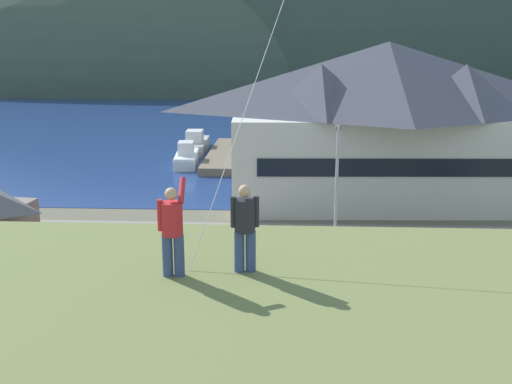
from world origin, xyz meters
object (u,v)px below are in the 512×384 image
object	(u,v)px
parked_car_front_row_silver	(399,321)
person_kite_flyer	(172,228)
parked_car_mid_row_far	(112,311)
person_companion	(245,226)
parking_light_pole	(337,179)
moored_boat_wharfside	(195,144)
moored_boat_outer_mooring	(265,160)
moored_boat_inner_slip	(186,157)
parked_car_front_row_red	(110,247)
harbor_lodge	(386,117)
wharf_dock	(227,155)
parked_car_mid_row_center	(432,264)
parked_car_back_row_right	(260,265)

from	to	relation	value
parked_car_front_row_silver	person_kite_flyer	size ratio (longest dim) A/B	2.28
parked_car_mid_row_far	person_companion	xyz separation A→B (m)	(5.61, -9.31, 6.33)
parked_car_mid_row_far	parking_light_pole	xyz separation A→B (m)	(8.99, 9.92, 2.82)
moored_boat_wharfside	moored_boat_outer_mooring	bearing A→B (deg)	-47.22
moored_boat_inner_slip	parked_car_front_row_red	xyz separation A→B (m)	(0.27, -24.49, 0.34)
harbor_lodge	moored_boat_inner_slip	distance (m)	19.52
wharf_dock	parked_car_front_row_silver	distance (m)	36.22
harbor_lodge	parked_car_front_row_silver	bearing A→B (deg)	-97.07
parked_car_front_row_silver	parked_car_mid_row_center	size ratio (longest dim) A/B	1.00
wharf_dock	moored_boat_wharfside	world-z (taller)	moored_boat_wharfside
harbor_lodge	wharf_dock	distance (m)	19.27
harbor_lodge	parked_car_front_row_red	xyz separation A→B (m)	(-15.17, -13.63, -4.64)
parked_car_back_row_right	parked_car_front_row_red	world-z (taller)	same
moored_boat_wharfside	parked_car_front_row_silver	distance (m)	40.75
person_kite_flyer	moored_boat_outer_mooring	bearing A→B (deg)	89.52
parked_car_back_row_right	wharf_dock	bearing A→B (deg)	98.45
harbor_lodge	moored_boat_wharfside	bearing A→B (deg)	131.63
parked_car_mid_row_center	parking_light_pole	xyz separation A→B (m)	(-3.99, 4.50, 2.82)
parked_car_front_row_red	parking_light_pole	distance (m)	11.78
moored_boat_wharfside	parked_car_mid_row_far	world-z (taller)	moored_boat_wharfside
moored_boat_outer_mooring	wharf_dock	bearing A→B (deg)	132.46
wharf_dock	moored_boat_outer_mooring	distance (m)	5.50
parked_car_back_row_right	parked_car_mid_row_center	xyz separation A→B (m)	(7.69, 0.46, 0.00)
moored_boat_inner_slip	harbor_lodge	bearing A→B (deg)	-35.13
parked_car_mid_row_center	parked_car_front_row_red	distance (m)	15.16
moored_boat_outer_mooring	parked_car_back_row_right	size ratio (longest dim) A/B	2.05
parking_light_pole	parked_car_back_row_right	bearing A→B (deg)	-126.70
moored_boat_outer_mooring	person_kite_flyer	size ratio (longest dim) A/B	4.68
moored_boat_outer_mooring	person_kite_flyer	xyz separation A→B (m)	(-0.33, -40.14, 6.69)
wharf_dock	parked_car_front_row_red	bearing A→B (deg)	-96.16
moored_boat_inner_slip	person_companion	bearing A→B (deg)	-78.97
harbor_lodge	wharf_dock	size ratio (longest dim) A/B	1.45
moored_boat_inner_slip	parked_car_mid_row_far	distance (m)	31.63
wharf_dock	moored_boat_inner_slip	distance (m)	4.47
moored_boat_wharfside	person_companion	size ratio (longest dim) A/B	4.06
parked_car_front_row_silver	person_kite_flyer	distance (m)	12.85
harbor_lodge	parked_car_mid_row_center	xyz separation A→B (m)	(-0.10, -15.25, -4.64)
parked_car_front_row_silver	moored_boat_outer_mooring	bearing A→B (deg)	100.80
parked_car_mid_row_far	parking_light_pole	size ratio (longest dim) A/B	0.66
parked_car_back_row_right	parked_car_mid_row_center	world-z (taller)	same
harbor_lodge	moored_boat_wharfside	distance (m)	24.08
moored_boat_wharfside	parked_car_back_row_right	size ratio (longest dim) A/B	1.67
parked_car_mid_row_center	person_companion	size ratio (longest dim) A/B	2.43
harbor_lodge	person_kite_flyer	bearing A→B (deg)	-106.25
parked_car_back_row_right	parked_car_front_row_red	distance (m)	7.67
harbor_lodge	wharf_dock	bearing A→B (deg)	131.23
moored_boat_wharfside	parked_car_mid_row_center	distance (m)	36.35
moored_boat_outer_mooring	moored_boat_wharfside	bearing A→B (deg)	132.78
parked_car_mid_row_center	parked_car_mid_row_far	bearing A→B (deg)	-157.31
wharf_dock	parked_car_mid_row_far	size ratio (longest dim) A/B	3.55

